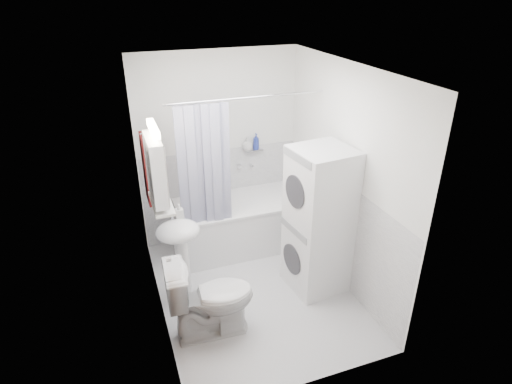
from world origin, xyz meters
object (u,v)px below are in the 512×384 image
object	(u,v)px
sink	(180,244)
toilet	(211,298)
bathtub	(244,220)
washer_dryer	(318,221)

from	to	relation	value
sink	toilet	xyz separation A→B (m)	(0.16, -0.56, -0.30)
bathtub	toilet	xyz separation A→B (m)	(-0.79, -1.35, 0.05)
washer_dryer	sink	bearing A→B (deg)	163.91
bathtub	toilet	bearing A→B (deg)	-120.19
sink	washer_dryer	world-z (taller)	washer_dryer
bathtub	toilet	size ratio (longest dim) A/B	2.04
toilet	sink	bearing A→B (deg)	19.74
washer_dryer	toilet	size ratio (longest dim) A/B	1.97
washer_dryer	toilet	world-z (taller)	washer_dryer
bathtub	sink	xyz separation A→B (m)	(-0.95, -0.80, 0.35)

